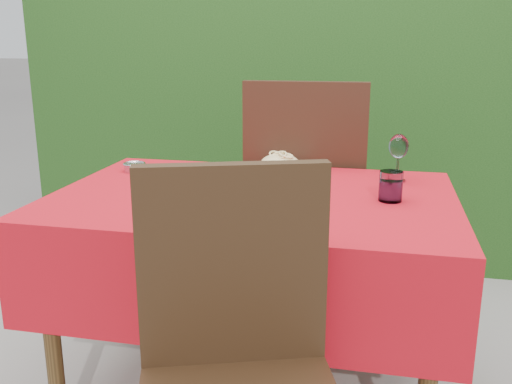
% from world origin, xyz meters
% --- Properties ---
extents(hedge, '(3.20, 0.55, 1.78)m').
position_xyz_m(hedge, '(0.00, 1.55, 0.92)').
color(hedge, black).
rests_on(hedge, ground).
extents(dining_table, '(1.26, 0.86, 0.75)m').
position_xyz_m(dining_table, '(0.00, 0.00, 0.60)').
color(dining_table, '#4E3519').
rests_on(dining_table, ground).
extents(chair_near, '(0.55, 0.55, 0.96)m').
position_xyz_m(chair_near, '(0.11, -0.63, 0.55)').
color(chair_near, black).
rests_on(chair_near, ground).
extents(chair_far, '(0.50, 0.50, 1.07)m').
position_xyz_m(chair_far, '(0.09, 0.59, 0.61)').
color(chair_far, black).
rests_on(chair_far, ground).
extents(pizza_plate, '(0.39, 0.39, 0.06)m').
position_xyz_m(pizza_plate, '(0.03, -0.13, 0.78)').
color(pizza_plate, white).
rests_on(pizza_plate, dining_table).
extents(pasta_plate, '(0.23, 0.23, 0.07)m').
position_xyz_m(pasta_plate, '(0.03, 0.32, 0.77)').
color(pasta_plate, silver).
rests_on(pasta_plate, dining_table).
extents(water_glass, '(0.07, 0.07, 0.09)m').
position_xyz_m(water_glass, '(0.42, 0.01, 0.79)').
color(water_glass, silver).
rests_on(water_glass, dining_table).
extents(wine_glass, '(0.07, 0.07, 0.16)m').
position_xyz_m(wine_glass, '(0.45, 0.26, 0.86)').
color(wine_glass, silver).
rests_on(wine_glass, dining_table).
extents(fork, '(0.03, 0.21, 0.01)m').
position_xyz_m(fork, '(-0.28, -0.02, 0.75)').
color(fork, silver).
rests_on(fork, dining_table).
extents(steel_ramekin, '(0.08, 0.08, 0.03)m').
position_xyz_m(steel_ramekin, '(-0.50, 0.21, 0.76)').
color(steel_ramekin, silver).
rests_on(steel_ramekin, dining_table).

